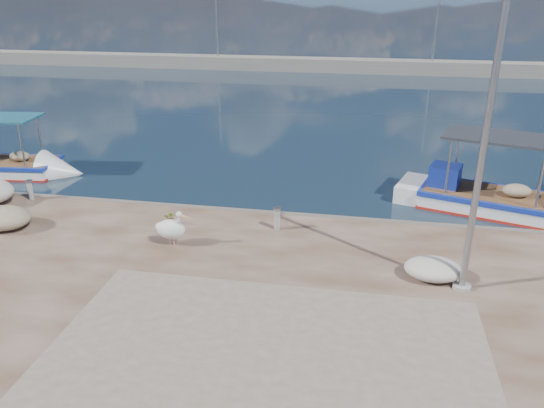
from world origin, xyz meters
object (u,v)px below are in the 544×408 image
(boat_right, at_px, (488,203))
(pelican, at_px, (172,229))
(boat_left, at_px, (5,169))
(bollard_near, at_px, (277,217))
(lamp_post, at_px, (481,161))

(boat_right, xyz_separation_m, pelican, (-9.73, -5.69, 0.76))
(pelican, bearing_deg, boat_left, 158.21)
(boat_right, bearing_deg, boat_left, -163.96)
(boat_right, height_order, bollard_near, boat_right)
(pelican, height_order, bollard_near, pelican)
(pelican, bearing_deg, bollard_near, 39.70)
(boat_left, distance_m, lamp_post, 19.36)
(boat_right, height_order, pelican, boat_right)
(boat_left, bearing_deg, bollard_near, -25.83)
(pelican, xyz_separation_m, lamp_post, (7.88, -0.94, 2.79))
(boat_right, relative_size, pelican, 6.08)
(boat_left, bearing_deg, pelican, -38.02)
(boat_right, xyz_separation_m, bollard_near, (-6.95, -4.09, 0.65))
(boat_left, height_order, lamp_post, lamp_post)
(boat_right, bearing_deg, lamp_post, -88.49)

